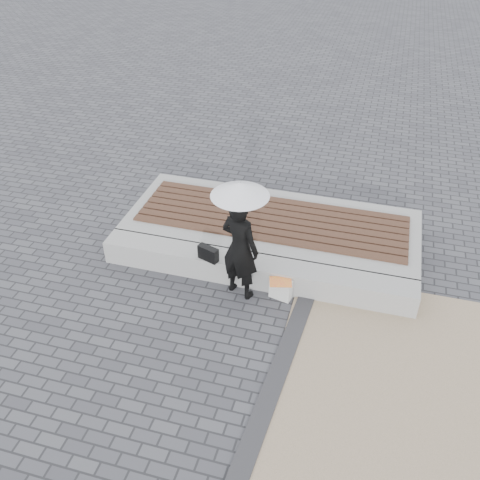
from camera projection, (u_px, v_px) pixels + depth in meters
The scene contains 11 objects.
ground at pixel (225, 353), 7.27m from camera, with size 80.00×80.00×0.00m, color #48494D.
terrazzo_zone at pixel (476, 441), 6.17m from camera, with size 5.00×5.00×0.02m, color tan.
edging_band at pixel (270, 394), 6.70m from camera, with size 0.25×5.20×0.04m, color #313133.
seating_ledge at pixel (254, 271), 8.39m from camera, with size 5.00×0.45×0.40m, color #9A9996.
timber_platform at pixel (272, 229), 9.33m from camera, with size 5.00×2.00×0.40m, color #979692.
timber_decking at pixel (272, 218), 9.20m from camera, with size 4.60×1.40×0.04m, color #502F23, non-canonical shape.
woman at pixel (240, 248), 7.79m from camera, with size 0.62×0.41×1.70m, color black.
parasol at pixel (240, 189), 7.20m from camera, with size 0.82×0.82×1.05m.
handbag at pixel (208, 253), 8.23m from camera, with size 0.33×0.12×0.24m, color black.
canvas_tote at pixel (281, 289), 8.08m from camera, with size 0.33×0.14×0.35m, color white.
magazine at pixel (281, 282), 7.93m from camera, with size 0.33×0.24×0.01m, color red.
Camera 1 is at (1.55, -4.72, 5.53)m, focal length 39.84 mm.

